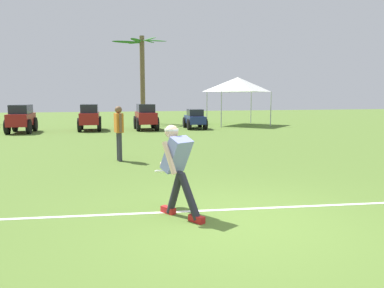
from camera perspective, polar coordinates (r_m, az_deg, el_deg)
The scene contains 11 objects.
ground_plane at distance 5.65m, azimuth 7.62°, elevation -11.81°, with size 80.00×80.00×0.00m, color #516E2B.
field_line_paint at distance 6.22m, azimuth 5.47°, elevation -9.91°, with size 21.49×0.09×0.01m, color white.
frisbee_thrower at distance 5.70m, azimuth -2.27°, elevation -3.31°, with size 0.59×1.08×1.41m.
frisbee_in_flight at distance 6.28m, azimuth -4.50°, elevation -4.22°, with size 0.35×0.34×0.11m.
teammate_near_sideline at distance 10.77m, azimuth -11.09°, elevation 2.39°, with size 0.26×0.50×1.56m.
parked_car_slot_a at distance 20.74m, azimuth -24.58°, elevation 3.64°, with size 1.19×2.36×1.40m.
parked_car_slot_b at distance 20.86m, azimuth -15.32°, elevation 4.06°, with size 1.18×2.36×1.40m.
parked_car_slot_c at distance 20.67m, azimuth -7.06°, elevation 4.24°, with size 1.18×2.36×1.40m.
parked_car_slot_d at distance 21.22m, azimuth 0.43°, elevation 3.89°, with size 1.20×2.25×1.10m.
palm_tree_right_of_centre at distance 25.76m, azimuth -7.58°, elevation 11.06°, with size 3.71×3.27×5.80m.
event_tent at distance 23.99m, azimuth 6.98°, elevation 8.98°, with size 3.29×3.29×3.01m.
Camera 1 is at (-1.93, -4.97, 1.85)m, focal length 35.00 mm.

